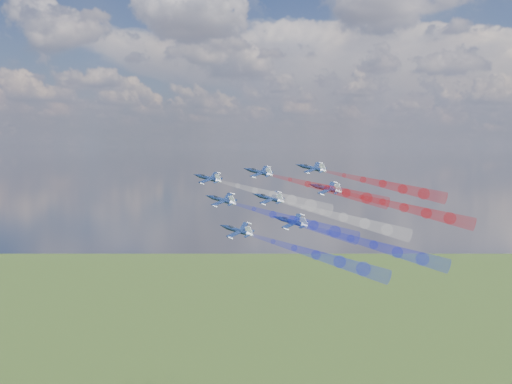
% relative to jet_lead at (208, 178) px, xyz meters
% --- Properties ---
extents(jet_lead, '(13.56, 11.33, 8.26)m').
position_rel_jet_lead_xyz_m(jet_lead, '(0.00, 0.00, 0.00)').
color(jet_lead, black).
extents(trail_lead, '(39.25, 10.34, 11.97)m').
position_rel_jet_lead_xyz_m(trail_lead, '(24.05, -3.35, -4.44)').
color(trail_lead, white).
extents(jet_inner_left, '(13.56, 11.33, 8.26)m').
position_rel_jet_lead_xyz_m(jet_inner_left, '(10.82, -11.45, -5.71)').
color(jet_inner_left, black).
extents(trail_inner_left, '(39.25, 10.34, 11.97)m').
position_rel_jet_lead_xyz_m(trail_inner_left, '(34.87, -14.80, -10.14)').
color(trail_inner_left, '#1B23E5').
extents(jet_inner_right, '(13.56, 11.33, 8.26)m').
position_rel_jet_lead_xyz_m(jet_inner_right, '(14.68, 7.48, 1.96)').
color(jet_inner_right, black).
extents(trail_inner_right, '(39.25, 10.34, 11.97)m').
position_rel_jet_lead_xyz_m(trail_inner_right, '(38.73, 4.13, -2.47)').
color(trail_inner_right, red).
extents(jet_outer_left, '(13.56, 11.33, 8.26)m').
position_rel_jet_lead_xyz_m(jet_outer_left, '(21.34, -22.30, -12.89)').
color(jet_outer_left, black).
extents(trail_outer_left, '(39.25, 10.34, 11.97)m').
position_rel_jet_lead_xyz_m(trail_outer_left, '(45.39, -25.65, -17.33)').
color(trail_outer_left, '#1B23E5').
extents(jet_center_third, '(13.56, 11.33, 8.26)m').
position_rel_jet_lead_xyz_m(jet_center_third, '(23.09, -3.89, -5.34)').
color(jet_center_third, black).
extents(trail_center_third, '(39.25, 10.34, 11.97)m').
position_rel_jet_lead_xyz_m(trail_center_third, '(47.14, -7.24, -9.77)').
color(trail_center_third, white).
extents(jet_outer_right, '(13.56, 11.33, 8.26)m').
position_rel_jet_lead_xyz_m(jet_outer_right, '(29.71, 16.52, 3.19)').
color(jet_outer_right, black).
extents(trail_outer_right, '(39.25, 10.34, 11.97)m').
position_rel_jet_lead_xyz_m(trail_outer_right, '(53.76, 13.17, -1.24)').
color(trail_outer_right, red).
extents(jet_rear_left, '(13.56, 11.33, 8.26)m').
position_rel_jet_lead_xyz_m(jet_rear_left, '(34.08, -13.72, -10.78)').
color(jet_rear_left, black).
extents(trail_rear_left, '(39.25, 10.34, 11.97)m').
position_rel_jet_lead_xyz_m(trail_rear_left, '(58.13, -17.06, -15.22)').
color(trail_rear_left, '#1B23E5').
extents(jet_rear_right, '(13.56, 11.33, 8.26)m').
position_rel_jet_lead_xyz_m(jet_rear_right, '(38.50, 4.30, -2.50)').
color(jet_rear_right, black).
extents(trail_rear_right, '(39.25, 10.34, 11.97)m').
position_rel_jet_lead_xyz_m(trail_rear_right, '(62.55, 0.95, -6.93)').
color(trail_rear_right, red).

